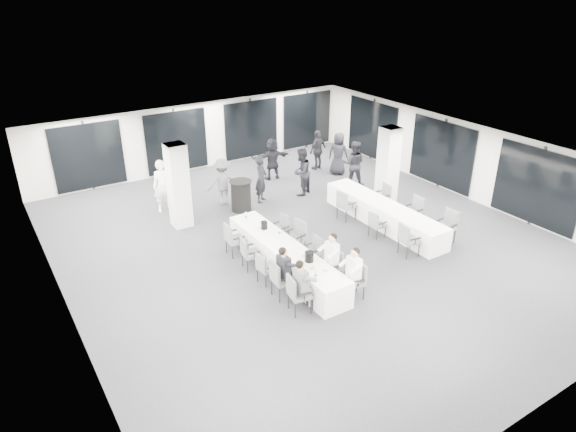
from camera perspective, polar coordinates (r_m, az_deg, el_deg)
name	(u,v)px	position (r m, az deg, el deg)	size (l,w,h in m)	color
room	(310,183)	(16.74, 2.41, 3.63)	(14.04, 16.04, 2.84)	#232227
column_left	(178,186)	(16.88, -12.08, 3.30)	(0.60, 0.60, 2.80)	silver
column_right	(388,166)	(18.65, 11.04, 5.52)	(0.60, 0.60, 2.80)	silver
banquet_table_main	(285,258)	(14.38, -0.34, -4.68)	(0.90, 5.00, 0.75)	silver
banquet_table_side	(383,214)	(17.23, 10.55, 0.19)	(0.90, 5.00, 0.75)	silver
cocktail_table	(241,196)	(18.00, -5.24, 2.28)	(0.79, 0.79, 1.10)	black
chair_main_left_near	(297,292)	(12.57, 0.96, -8.45)	(0.59, 0.63, 1.01)	#4E5156
chair_main_left_second	(280,278)	(13.10, -0.90, -6.85)	(0.55, 0.61, 1.03)	#4E5156
chair_main_left_mid	(265,267)	(13.73, -2.61, -5.65)	(0.50, 0.54, 0.89)	#4E5156
chair_main_left_fourth	(248,252)	(14.39, -4.42, -4.00)	(0.53, 0.58, 0.94)	#4E5156
chair_main_left_far	(233,238)	(15.12, -6.18, -2.39)	(0.52, 0.58, 1.00)	#4E5156
chair_main_right_near	(357,278)	(13.27, 7.65, -6.86)	(0.58, 0.61, 0.96)	#4E5156
chair_main_right_second	(334,264)	(13.90, 5.17, -5.32)	(0.46, 0.51, 0.89)	#4E5156
chair_main_right_mid	(314,249)	(14.57, 2.86, -3.73)	(0.46, 0.51, 0.87)	#4E5156
chair_main_right_fourth	(297,235)	(15.17, 1.01, -2.13)	(0.59, 0.63, 1.01)	#4E5156
chair_main_right_far	(282,227)	(15.82, -0.69, -1.21)	(0.50, 0.54, 0.88)	#4E5156
chair_side_left_near	(407,238)	(15.39, 13.10, -2.40)	(0.58, 0.62, 1.01)	#4E5156
chair_side_left_mid	(376,223)	(16.30, 9.74, -0.78)	(0.45, 0.51, 0.87)	#4E5156
chair_side_left_far	(345,204)	(17.30, 6.34, 1.37)	(0.56, 0.61, 1.03)	#4E5156
chair_side_right_near	(448,224)	(16.52, 17.32, -0.89)	(0.54, 0.60, 1.04)	#4E5156
chair_side_right_mid	(415,209)	(17.34, 13.91, 0.71)	(0.50, 0.56, 0.99)	#4E5156
chair_side_right_far	(383,195)	(18.31, 10.55, 2.27)	(0.52, 0.56, 0.93)	#4E5156
seated_guest_a	(303,282)	(12.51, 1.66, -7.35)	(0.50, 0.38, 1.44)	#55575C
seated_guest_b	(286,268)	(13.06, -0.25, -5.82)	(0.50, 0.38, 1.44)	black
seated_guest_c	(352,271)	(13.05, 7.10, -6.04)	(0.50, 0.38, 1.44)	white
seated_guest_d	(330,255)	(13.66, 4.68, -4.39)	(0.50, 0.38, 1.44)	white
standing_guest_a	(261,176)	(18.53, -3.01, 4.44)	(0.71, 0.57, 1.95)	black
standing_guest_b	(301,169)	(19.10, 1.48, 5.25)	(0.98, 0.60, 2.04)	black
standing_guest_c	(222,179)	(18.40, -7.30, 4.12)	(1.26, 0.64, 1.95)	#55575C
standing_guest_d	(318,147)	(21.82, 3.34, 7.62)	(1.12, 0.63, 1.91)	black
standing_guest_e	(338,151)	(21.29, 5.63, 7.22)	(0.96, 0.59, 2.00)	black
standing_guest_f	(272,156)	(20.69, -1.77, 6.67)	(1.76, 0.68, 1.91)	black
standing_guest_g	(162,183)	(18.21, -13.77, 3.59)	(0.76, 0.62, 2.10)	white
standing_guest_h	(354,161)	(20.11, 7.33, 6.11)	(0.99, 0.60, 2.05)	black
ice_bucket_near	(309,257)	(13.43, 2.38, -4.53)	(0.24, 0.24, 0.27)	black
ice_bucket_far	(264,225)	(15.12, -2.67, -1.03)	(0.20, 0.20, 0.23)	black
water_bottle_a	(316,274)	(12.75, 3.12, -6.45)	(0.07, 0.07, 0.22)	silver
water_bottle_b	(279,232)	(14.72, -0.97, -1.75)	(0.07, 0.07, 0.24)	silver
water_bottle_c	(246,216)	(15.74, -4.70, 0.03)	(0.07, 0.07, 0.23)	silver
plate_a	(312,268)	(13.16, 2.71, -5.84)	(0.20, 0.20, 0.03)	white
plate_b	(325,271)	(13.08, 4.13, -6.10)	(0.21, 0.21, 0.03)	white
plate_c	(304,256)	(13.71, 1.74, -4.45)	(0.18, 0.18, 0.03)	white
wine_glass	(341,276)	(12.69, 5.94, -6.61)	(0.07, 0.07, 0.18)	silver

